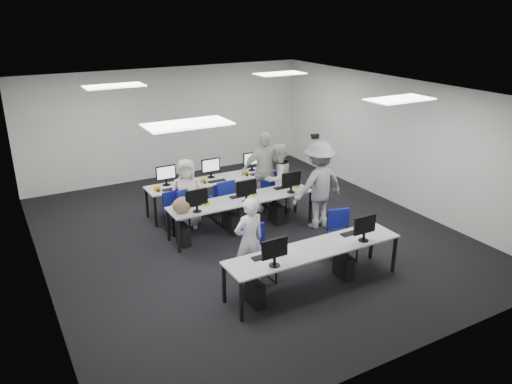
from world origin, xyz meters
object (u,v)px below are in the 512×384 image
chair_0 (258,264)px  chair_4 (273,200)px  desk_front (315,251)px  student_0 (249,241)px  chair_2 (176,219)px  student_1 (278,178)px  chair_3 (226,211)px  chair_7 (271,195)px  student_2 (187,194)px  photographer (318,185)px  chair_1 (341,244)px  desk_mid (242,201)px  chair_5 (181,215)px  chair_6 (222,206)px  student_3 (264,172)px

chair_0 → chair_4: (1.81, 2.49, -0.01)m
desk_front → student_0: (-0.89, 0.66, 0.11)m
desk_front → chair_2: size_ratio=3.74×
student_1 → chair_0: bearing=34.2°
chair_3 → chair_7: 1.46m
chair_0 → student_2: 2.77m
chair_0 → chair_7: (2.00, 2.88, -0.05)m
chair_0 → student_1: (1.93, 2.51, 0.50)m
chair_4 → student_2: bearing=178.0°
photographer → desk_front: bearing=49.7°
chair_1 → student_1: (0.16, 2.58, 0.51)m
chair_1 → student_2: size_ratio=0.62×
student_2 → photographer: 2.81m
desk_front → student_0: size_ratio=2.03×
desk_mid → photographer: (1.52, -0.60, 0.28)m
chair_5 → student_0: (0.19, -2.72, 0.49)m
chair_1 → chair_6: (-1.14, 2.84, -0.00)m
desk_mid → chair_4: size_ratio=3.43×
desk_front → student_3: 3.58m
chair_2 → chair_3: size_ratio=1.00×
desk_mid → chair_0: bearing=-110.3°
chair_3 → chair_6: size_ratio=0.91×
chair_7 → student_2: size_ratio=0.55×
student_3 → photographer: (0.51, -1.42, 0.03)m
student_0 → chair_5: bearing=-90.6°
chair_3 → student_2: student_2 is taller
desk_mid → chair_6: bearing=96.8°
desk_mid → student_1: size_ratio=1.97×
chair_6 → chair_7: size_ratio=1.12×
chair_3 → chair_7: bearing=12.7°
chair_4 → student_1: size_ratio=0.57×
chair_0 → chair_7: chair_0 is taller
chair_6 → student_1: size_ratio=0.58×
desk_front → chair_0: 1.04m
desk_front → chair_1: 1.25m
chair_0 → student_2: (-0.20, 2.73, 0.45)m
desk_front → student_0: bearing=143.4°
desk_mid → chair_3: bearing=103.3°
chair_4 → desk_mid: bearing=-149.1°
student_0 → student_3: size_ratio=0.85×
chair_4 → chair_6: chair_6 is taller
chair_3 → chair_6: 0.26m
chair_0 → student_0: student_0 is taller
student_2 → chair_4: bearing=17.5°
student_0 → student_1: size_ratio=0.97×
desk_front → student_1: 3.38m
chair_4 → student_0: 3.20m
chair_1 → chair_2: (-2.29, 2.69, -0.03)m
chair_5 → chair_7: 2.36m
chair_0 → chair_2: size_ratio=1.14×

